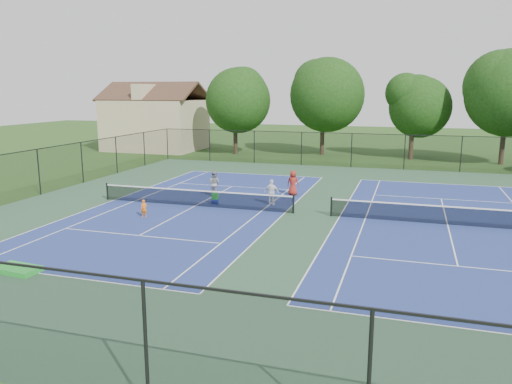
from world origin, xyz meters
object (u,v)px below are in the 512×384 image
(tree_back_a, at_px, (235,97))
(tree_back_b, at_px, (323,91))
(tree_back_c, at_px, (414,103))
(clapboard_house, at_px, (156,122))
(child_player, at_px, (144,209))
(bystander_a, at_px, (272,192))
(bystander_c, at_px, (293,183))
(ball_hopper, at_px, (215,196))
(instructor, at_px, (214,184))
(ball_crate, at_px, (215,202))
(tree_back_d, at_px, (508,89))

(tree_back_a, xyz_separation_m, tree_back_b, (9.00, 2.00, 0.56))
(tree_back_a, bearing_deg, tree_back_c, 3.18)
(clapboard_house, bearing_deg, tree_back_c, 0.00)
(tree_back_c, relative_size, child_player, 8.72)
(tree_back_b, bearing_deg, bystander_a, -87.11)
(bystander_c, relative_size, ball_hopper, 4.39)
(clapboard_house, xyz_separation_m, instructor, (16.03, -22.04, -2.26))
(bystander_a, relative_size, ball_crate, 4.19)
(tree_back_b, height_order, tree_back_d, tree_back_d)
(tree_back_d, xyz_separation_m, child_player, (-21.54, -27.21, -6.34))
(tree_back_d, relative_size, bystander_c, 6.34)
(child_player, bearing_deg, clapboard_house, 98.32)
(instructor, bearing_deg, bystander_a, 166.08)
(bystander_a, xyz_separation_m, ball_crate, (-3.29, -0.85, -0.61))
(tree_back_d, distance_m, bystander_c, 25.24)
(bystander_c, bearing_deg, tree_back_c, -105.75)
(ball_crate, bearing_deg, tree_back_a, 106.69)
(tree_back_b, distance_m, bystander_a, 25.02)
(tree_back_a, height_order, clapboard_house, tree_back_a)
(tree_back_b, xyz_separation_m, bystander_c, (1.81, -21.23, -5.78))
(tree_back_b, distance_m, ball_hopper, 25.96)
(bystander_c, height_order, ball_crate, bystander_c)
(tree_back_a, relative_size, bystander_c, 5.60)
(clapboard_house, height_order, bystander_c, clapboard_house)
(child_player, bearing_deg, tree_back_c, 45.54)
(ball_crate, xyz_separation_m, ball_hopper, (0.00, 0.00, 0.34))
(instructor, height_order, bystander_c, instructor)
(instructor, distance_m, bystander_a, 4.39)
(clapboard_house, height_order, instructor, clapboard_house)
(tree_back_d, bearing_deg, tree_back_a, -180.00)
(tree_back_d, height_order, child_player, tree_back_d)
(tree_back_c, relative_size, bystander_c, 5.14)
(tree_back_c, relative_size, bystander_a, 5.48)
(ball_hopper, bearing_deg, tree_back_d, 50.54)
(clapboard_house, xyz_separation_m, bystander_a, (20.23, -23.30, -2.33))
(instructor, height_order, ball_crate, instructor)
(bystander_a, bearing_deg, ball_crate, 11.75)
(tree_back_d, height_order, ball_crate, tree_back_d)
(tree_back_a, distance_m, instructor, 22.50)
(tree_back_b, xyz_separation_m, ball_crate, (-2.06, -25.15, -6.44))
(tree_back_d, height_order, bystander_a, tree_back_d)
(instructor, bearing_deg, tree_back_a, -71.20)
(tree_back_b, relative_size, child_player, 10.41)
(tree_back_a, bearing_deg, bystander_c, -60.67)
(instructor, xyz_separation_m, bystander_c, (4.78, 1.81, -0.01))
(tree_back_a, bearing_deg, ball_crate, -73.31)
(tree_back_b, bearing_deg, instructor, -97.36)
(tree_back_a, bearing_deg, ball_hopper, -73.31)
(ball_hopper, bearing_deg, bystander_a, 14.51)
(tree_back_d, distance_m, instructor, 29.62)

